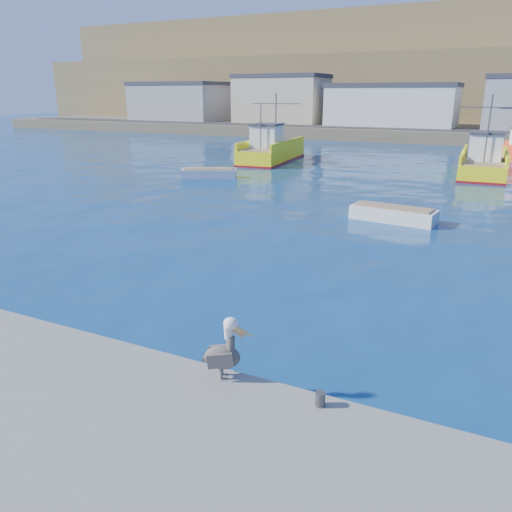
{
  "coord_description": "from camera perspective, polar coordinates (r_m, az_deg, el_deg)",
  "views": [
    {
      "loc": [
        5.55,
        -11.51,
        6.36
      ],
      "look_at": [
        -1.47,
        2.91,
        1.1
      ],
      "focal_mm": 35.0,
      "sensor_mm": 36.0,
      "label": 1
    }
  ],
  "objects": [
    {
      "name": "ground",
      "position": [
        14.28,
        0.2,
        -8.31
      ],
      "size": [
        260.0,
        260.0,
        0.0
      ],
      "primitive_type": "plane",
      "color": "navy",
      "rests_on": "ground"
    },
    {
      "name": "far_shore",
      "position": [
        120.87,
        24.57,
        17.86
      ],
      "size": [
        200.0,
        81.0,
        24.0
      ],
      "color": "brown",
      "rests_on": "ground"
    },
    {
      "name": "trawler_yellow_b",
      "position": [
        44.63,
        24.54,
        9.61
      ],
      "size": [
        4.68,
        9.96,
        6.33
      ],
      "color": "#FFF912",
      "rests_on": "ground"
    },
    {
      "name": "dock_bollards",
      "position": [
        11.09,
        -4.77,
        -12.92
      ],
      "size": [
        36.2,
        0.2,
        0.3
      ],
      "color": "#4C4C4C",
      "rests_on": "dock"
    },
    {
      "name": "skiff_left",
      "position": [
        39.84,
        -5.36,
        9.32
      ],
      "size": [
        4.46,
        3.1,
        0.92
      ],
      "color": "silver",
      "rests_on": "ground"
    },
    {
      "name": "pelican",
      "position": [
        10.83,
        -3.66,
        -10.91
      ],
      "size": [
        1.12,
        0.73,
        1.42
      ],
      "color": "#595451",
      "rests_on": "dock"
    },
    {
      "name": "skiff_mid",
      "position": [
        26.95,
        15.4,
        4.51
      ],
      "size": [
        4.47,
        2.06,
        0.94
      ],
      "color": "silver",
      "rests_on": "ground"
    },
    {
      "name": "trawler_yellow_a",
      "position": [
        49.44,
        1.73,
        11.94
      ],
      "size": [
        4.88,
        10.97,
        6.44
      ],
      "color": "#FFF912",
      "rests_on": "ground"
    }
  ]
}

